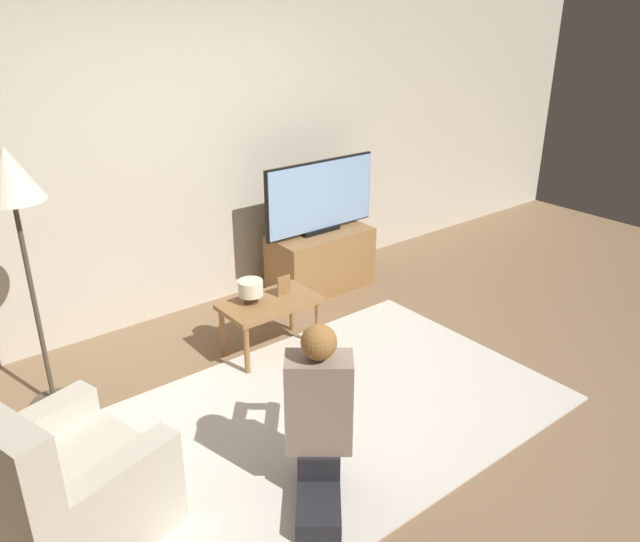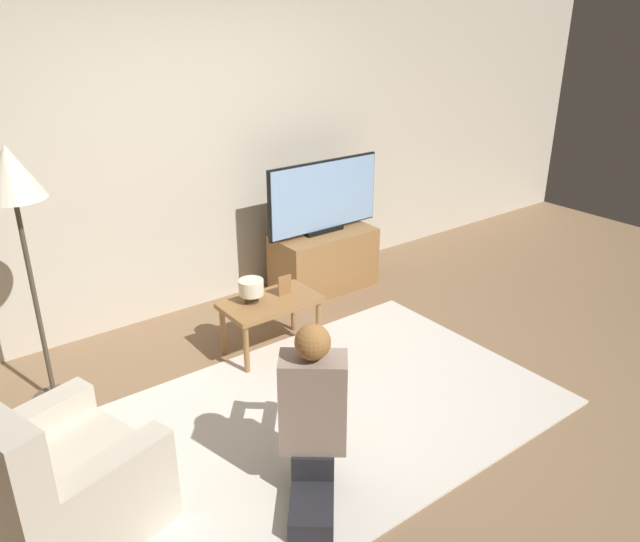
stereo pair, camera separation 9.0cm
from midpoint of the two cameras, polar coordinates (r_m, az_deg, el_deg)
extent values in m
plane|color=#896B4C|center=(4.05, 1.83, -12.74)|extent=(10.00, 10.00, 0.00)
cube|color=beige|center=(5.04, -12.10, 10.41)|extent=(10.00, 0.06, 2.60)
cube|color=silver|center=(4.05, 1.83, -12.65)|extent=(2.76, 1.86, 0.02)
cube|color=olive|center=(5.56, 0.82, 0.95)|extent=(0.91, 0.46, 0.54)
cube|color=black|center=(5.45, 0.83, 3.75)|extent=(0.38, 0.08, 0.04)
cube|color=black|center=(5.36, 0.80, 6.90)|extent=(1.12, 0.03, 0.61)
cube|color=#8CB2E0|center=(5.36, 0.85, 6.88)|extent=(1.09, 0.04, 0.58)
cube|color=olive|center=(4.51, -3.99, -2.90)|extent=(0.70, 0.41, 0.04)
cylinder|color=olive|center=(4.35, -6.16, -7.19)|extent=(0.04, 0.04, 0.38)
cylinder|color=olive|center=(4.65, 0.41, -4.87)|extent=(0.04, 0.04, 0.38)
cylinder|color=olive|center=(4.60, -8.30, -5.50)|extent=(0.04, 0.04, 0.38)
cylinder|color=olive|center=(4.88, -1.93, -3.42)|extent=(0.04, 0.04, 0.38)
cylinder|color=#4C4233|center=(4.47, -22.52, -10.69)|extent=(0.28, 0.28, 0.03)
cylinder|color=#4C4233|center=(4.10, -24.25, -1.17)|extent=(0.03, 0.03, 1.60)
cone|color=#EFE5C6|center=(3.89, -25.93, 8.14)|extent=(0.36, 0.36, 0.31)
cube|color=beige|center=(3.41, -21.42, -18.64)|extent=(0.94, 0.95, 0.39)
cube|color=beige|center=(3.15, -18.28, -20.42)|extent=(0.76, 0.34, 0.53)
cube|color=beige|center=(3.59, -24.44, -15.35)|extent=(0.76, 0.34, 0.53)
cube|color=#232328|center=(3.37, 0.10, -20.14)|extent=(0.47, 0.51, 0.11)
cube|color=#232328|center=(3.42, 0.18, -16.47)|extent=(0.32, 0.32, 0.14)
cube|color=gray|center=(3.22, 0.19, -11.94)|extent=(0.39, 0.37, 0.52)
sphere|color=tan|center=(3.03, 0.20, -6.55)|extent=(0.17, 0.17, 0.17)
sphere|color=#9E6B38|center=(3.01, 0.19, -6.52)|extent=(0.18, 0.18, 0.18)
cube|color=black|center=(3.51, 0.34, -8.10)|extent=(0.12, 0.11, 0.04)
cylinder|color=gray|center=(3.41, 2.03, -9.17)|extent=(0.24, 0.28, 0.07)
cylinder|color=gray|center=(3.42, -1.44, -9.12)|extent=(0.24, 0.28, 0.07)
cube|color=olive|center=(4.55, -2.69, -1.32)|extent=(0.11, 0.01, 0.15)
cylinder|color=#4C3823|center=(4.48, -5.70, -2.47)|extent=(0.10, 0.10, 0.06)
cylinder|color=#EFE5C6|center=(4.45, -5.74, -1.48)|extent=(0.18, 0.18, 0.11)
camera|label=1|loc=(0.04, -89.39, 0.26)|focal=35.00mm
camera|label=2|loc=(0.04, 90.61, -0.26)|focal=35.00mm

